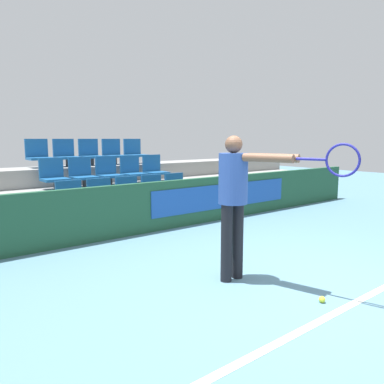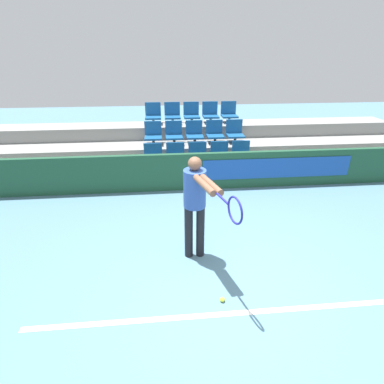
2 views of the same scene
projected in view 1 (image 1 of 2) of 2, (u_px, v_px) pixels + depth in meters
The scene contains 23 objects.
ground_plane at pixel (309, 291), 4.05m from camera, with size 30.00×30.00×0.00m, color slate.
court_baseline at pixel (349, 306), 3.69m from camera, with size 5.26×0.08×0.01m.
barrier_wall at pixel (149, 207), 6.58m from camera, with size 12.14×0.14×0.88m.
bleacher_tier_front at pixel (133, 218), 6.99m from camera, with size 11.74×0.86×0.35m.
bleacher_tier_middle at pixel (112, 202), 7.63m from camera, with size 11.74×0.86×0.70m.
bleacher_tier_back at pixel (94, 189), 8.28m from camera, with size 11.74×0.86×1.06m.
stadium_chair_0 at pixel (72, 200), 6.34m from camera, with size 0.45×0.44×0.58m.
stadium_chair_1 at pixel (102, 197), 6.68m from camera, with size 0.45×0.44×0.58m.
stadium_chair_2 at pixel (130, 194), 7.02m from camera, with size 0.45×0.44×0.58m.
stadium_chair_3 at pixel (155, 191), 7.36m from camera, with size 0.45×0.44×0.58m.
stadium_chair_4 at pixel (177, 189), 7.71m from camera, with size 0.45×0.44×0.58m.
stadium_chair_5 at pixel (54, 175), 6.96m from camera, with size 0.45×0.44×0.58m.
stadium_chair_6 at pixel (82, 174), 7.30m from camera, with size 0.45×0.44×0.58m.
stadium_chair_7 at pixel (109, 172), 7.64m from camera, with size 0.45×0.44×0.58m.
stadium_chair_8 at pixel (133, 171), 7.98m from camera, with size 0.45×0.44×0.58m.
stadium_chair_9 at pixel (155, 169), 8.32m from camera, with size 0.45×0.44×0.58m.
stadium_chair_10 at pixel (39, 155), 7.58m from camera, with size 0.45×0.44×0.58m.
stadium_chair_11 at pixel (66, 154), 7.92m from camera, with size 0.45×0.44×0.58m.
stadium_chair_12 at pixel (91, 153), 8.26m from camera, with size 0.45×0.44×0.58m.
stadium_chair_13 at pixel (114, 153), 8.60m from camera, with size 0.45×0.44×0.58m.
stadium_chair_14 at pixel (135, 152), 8.94m from camera, with size 0.45×0.44×0.58m.
tennis_player at pixel (238, 192), 4.22m from camera, with size 0.55×1.45×1.67m.
tennis_ball at pixel (322, 299), 3.77m from camera, with size 0.07×0.07×0.07m.
Camera 1 is at (-3.39, -2.24, 1.64)m, focal length 35.00 mm.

